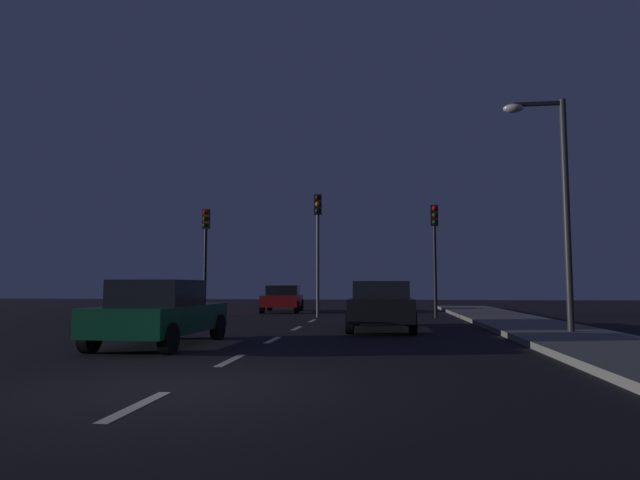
{
  "coord_description": "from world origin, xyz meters",
  "views": [
    {
      "loc": [
        2.82,
        -7.2,
        1.37
      ],
      "look_at": [
        0.25,
        14.4,
        3.22
      ],
      "focal_mm": 30.27,
      "sensor_mm": 36.0,
      "label": 1
    }
  ],
  "objects_px": {
    "traffic_signal_left": "(206,241)",
    "street_lamp_right": "(556,191)",
    "car_adjacent_lane": "(160,313)",
    "traffic_signal_center": "(318,231)",
    "car_stopped_ahead": "(381,305)",
    "traffic_signal_right": "(435,238)",
    "car_oncoming_far": "(283,298)"
  },
  "relations": [
    {
      "from": "traffic_signal_left",
      "to": "car_adjacent_lane",
      "type": "height_order",
      "value": "traffic_signal_left"
    },
    {
      "from": "car_adjacent_lane",
      "to": "street_lamp_right",
      "type": "height_order",
      "value": "street_lamp_right"
    },
    {
      "from": "traffic_signal_center",
      "to": "car_adjacent_lane",
      "type": "bearing_deg",
      "value": -100.73
    },
    {
      "from": "traffic_signal_center",
      "to": "street_lamp_right",
      "type": "height_order",
      "value": "street_lamp_right"
    },
    {
      "from": "car_oncoming_far",
      "to": "traffic_signal_center",
      "type": "bearing_deg",
      "value": -61.61
    },
    {
      "from": "traffic_signal_center",
      "to": "car_stopped_ahead",
      "type": "height_order",
      "value": "traffic_signal_center"
    },
    {
      "from": "traffic_signal_right",
      "to": "car_adjacent_lane",
      "type": "relative_size",
      "value": 1.17
    },
    {
      "from": "traffic_signal_right",
      "to": "car_oncoming_far",
      "type": "bearing_deg",
      "value": 149.33
    },
    {
      "from": "traffic_signal_right",
      "to": "street_lamp_right",
      "type": "xyz_separation_m",
      "value": [
        2.53,
        -8.26,
        0.56
      ]
    },
    {
      "from": "car_oncoming_far",
      "to": "street_lamp_right",
      "type": "bearing_deg",
      "value": -51.74
    },
    {
      "from": "street_lamp_right",
      "to": "traffic_signal_left",
      "type": "bearing_deg",
      "value": 147.06
    },
    {
      "from": "traffic_signal_left",
      "to": "car_adjacent_lane",
      "type": "relative_size",
      "value": 1.17
    },
    {
      "from": "traffic_signal_center",
      "to": "traffic_signal_right",
      "type": "relative_size",
      "value": 1.12
    },
    {
      "from": "car_adjacent_lane",
      "to": "car_oncoming_far",
      "type": "height_order",
      "value": "car_adjacent_lane"
    },
    {
      "from": "traffic_signal_left",
      "to": "traffic_signal_right",
      "type": "distance_m",
      "value": 10.22
    },
    {
      "from": "traffic_signal_left",
      "to": "street_lamp_right",
      "type": "relative_size",
      "value": 0.74
    },
    {
      "from": "traffic_signal_right",
      "to": "car_stopped_ahead",
      "type": "height_order",
      "value": "traffic_signal_right"
    },
    {
      "from": "traffic_signal_center",
      "to": "car_stopped_ahead",
      "type": "xyz_separation_m",
      "value": [
        2.81,
        -6.44,
        -3.0
      ]
    },
    {
      "from": "traffic_signal_right",
      "to": "car_adjacent_lane",
      "type": "height_order",
      "value": "traffic_signal_right"
    },
    {
      "from": "car_stopped_ahead",
      "to": "traffic_signal_right",
      "type": "bearing_deg",
      "value": 70.54
    },
    {
      "from": "traffic_signal_center",
      "to": "car_adjacent_lane",
      "type": "distance_m",
      "value": 12.23
    },
    {
      "from": "car_stopped_ahead",
      "to": "street_lamp_right",
      "type": "distance_m",
      "value": 6.05
    },
    {
      "from": "traffic_signal_center",
      "to": "car_stopped_ahead",
      "type": "bearing_deg",
      "value": -66.41
    },
    {
      "from": "traffic_signal_left",
      "to": "car_oncoming_far",
      "type": "height_order",
      "value": "traffic_signal_left"
    },
    {
      "from": "street_lamp_right",
      "to": "traffic_signal_center",
      "type": "bearing_deg",
      "value": 132.67
    },
    {
      "from": "traffic_signal_left",
      "to": "street_lamp_right",
      "type": "height_order",
      "value": "street_lamp_right"
    },
    {
      "from": "car_stopped_ahead",
      "to": "traffic_signal_left",
      "type": "bearing_deg",
      "value": 140.99
    },
    {
      "from": "car_oncoming_far",
      "to": "street_lamp_right",
      "type": "height_order",
      "value": "street_lamp_right"
    },
    {
      "from": "traffic_signal_center",
      "to": "street_lamp_right",
      "type": "relative_size",
      "value": 0.83
    },
    {
      "from": "traffic_signal_left",
      "to": "traffic_signal_center",
      "type": "bearing_deg",
      "value": 0.01
    },
    {
      "from": "car_stopped_ahead",
      "to": "car_adjacent_lane",
      "type": "xyz_separation_m",
      "value": [
        -5.02,
        -5.21,
        -0.01
      ]
    },
    {
      "from": "car_stopped_ahead",
      "to": "car_adjacent_lane",
      "type": "bearing_deg",
      "value": -133.93
    }
  ]
}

